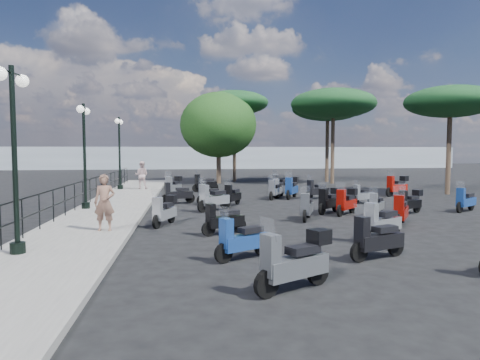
{
  "coord_description": "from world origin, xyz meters",
  "views": [
    {
      "loc": [
        -3.31,
        -16.93,
        2.56
      ],
      "look_at": [
        -0.93,
        2.38,
        1.2
      ],
      "focal_mm": 32.0,
      "sensor_mm": 36.0,
      "label": 1
    }
  ],
  "objects": [
    {
      "name": "pine_1",
      "position": [
        7.88,
        16.42,
        5.87
      ],
      "size": [
        5.71,
        5.71,
        6.89
      ],
      "color": "#38281E",
      "rests_on": "ground"
    },
    {
      "name": "scooter_20",
      "position": [
        5.55,
        -0.85,
        0.47
      ],
      "size": [
        1.42,
        0.96,
        1.25
      ],
      "rotation": [
        0.0,
        0.0,
        2.11
      ],
      "color": "black",
      "rests_on": "ground"
    },
    {
      "name": "pine_0",
      "position": [
        7.71,
        14.63,
        6.06
      ],
      "size": [
        6.45,
        6.45,
        7.21
      ],
      "color": "#38281E",
      "rests_on": "ground"
    },
    {
      "name": "scooter_0",
      "position": [
        -1.39,
        -9.49,
        0.53
      ],
      "size": [
        1.61,
        1.05,
        1.41
      ],
      "rotation": [
        0.0,
        0.0,
        2.08
      ],
      "color": "black",
      "rests_on": "ground"
    },
    {
      "name": "scooter_15",
      "position": [
        2.94,
        -0.77,
        0.5
      ],
      "size": [
        1.27,
        1.33,
        1.34
      ],
      "rotation": [
        0.0,
        0.0,
        2.38
      ],
      "color": "black",
      "rests_on": "ground"
    },
    {
      "name": "scooter_7",
      "position": [
        -2.24,
        -4.11,
        0.43
      ],
      "size": [
        1.43,
        0.85,
        1.24
      ],
      "rotation": [
        0.0,
        0.0,
        2.04
      ],
      "color": "black",
      "rests_on": "ground"
    },
    {
      "name": "distant_hills",
      "position": [
        0.0,
        45.0,
        1.5
      ],
      "size": [
        70.0,
        8.0,
        3.0
      ],
      "primitive_type": "cube",
      "color": "gray",
      "rests_on": "ground"
    },
    {
      "name": "broadleaf_tree",
      "position": [
        -0.91,
        16.04,
        4.49
      ],
      "size": [
        5.89,
        5.89,
        7.0
      ],
      "color": "#38281E",
      "rests_on": "ground"
    },
    {
      "name": "scooter_19",
      "position": [
        3.84,
        -3.38,
        0.48
      ],
      "size": [
        1.08,
        1.51,
        1.39
      ],
      "rotation": [
        0.0,
        0.0,
        2.55
      ],
      "color": "black",
      "rests_on": "ground"
    },
    {
      "name": "sidewalk",
      "position": [
        -6.5,
        3.0,
        0.07
      ],
      "size": [
        3.0,
        30.0,
        0.15
      ],
      "primitive_type": "cube",
      "color": "slate",
      "rests_on": "ground"
    },
    {
      "name": "scooter_14",
      "position": [
        2.4,
        -0.27,
        0.5
      ],
      "size": [
        1.29,
        1.28,
        1.32
      ],
      "rotation": [
        0.0,
        0.0,
        2.35
      ],
      "color": "black",
      "rests_on": "ground"
    },
    {
      "name": "scooter_17",
      "position": [
        2.18,
        5.12,
        0.55
      ],
      "size": [
        1.06,
        1.68,
        1.46
      ],
      "rotation": [
        0.0,
        0.0,
        2.65
      ],
      "color": "black",
      "rests_on": "ground"
    },
    {
      "name": "scooter_28",
      "position": [
        5.01,
        2.5,
        0.41
      ],
      "size": [
        1.38,
        0.78,
        1.18
      ],
      "rotation": [
        0.0,
        0.0,
        2.01
      ],
      "color": "black",
      "rests_on": "ground"
    },
    {
      "name": "pine_3",
      "position": [
        11.69,
        6.12,
        5.31
      ],
      "size": [
        5.16,
        5.16,
        6.23
      ],
      "color": "#38281E",
      "rests_on": "ground"
    },
    {
      "name": "scooter_21",
      "position": [
        3.98,
        -1.22,
        0.41
      ],
      "size": [
        1.01,
        1.2,
        1.18
      ],
      "rotation": [
        0.0,
        0.0,
        2.46
      ],
      "color": "black",
      "rests_on": "ground"
    },
    {
      "name": "woman",
      "position": [
        -5.77,
        -3.86,
        1.0
      ],
      "size": [
        0.65,
        0.45,
        1.7
      ],
      "primitive_type": "imported",
      "rotation": [
        0.0,
        0.0,
        -0.07
      ],
      "color": "brown",
      "rests_on": "sidewalk"
    },
    {
      "name": "scooter_22",
      "position": [
        3.43,
        4.73,
        0.45
      ],
      "size": [
        1.5,
        0.9,
        1.3
      ],
      "rotation": [
        0.0,
        0.0,
        2.04
      ],
      "color": "black",
      "rests_on": "ground"
    },
    {
      "name": "scooter_11",
      "position": [
        -2.25,
        9.43,
        0.48
      ],
      "size": [
        1.65,
        0.87,
        1.38
      ],
      "rotation": [
        0.0,
        0.0,
        1.96
      ],
      "color": "black",
      "rests_on": "ground"
    },
    {
      "name": "scooter_5",
      "position": [
        -4.09,
        7.18,
        0.53
      ],
      "size": [
        0.94,
        1.67,
        1.41
      ],
      "rotation": [
        0.0,
        0.0,
        2.73
      ],
      "color": "black",
      "rests_on": "ground"
    },
    {
      "name": "lamp_post_1",
      "position": [
        -7.5,
        1.29,
        2.61
      ],
      "size": [
        0.34,
        1.27,
        4.31
      ],
      "rotation": [
        0.0,
        0.0,
        -0.01
      ],
      "color": "black",
      "rests_on": "sidewalk"
    },
    {
      "name": "scooter_6",
      "position": [
        1.09,
        -7.51,
        0.46
      ],
      "size": [
        1.59,
        0.82,
        1.33
      ],
      "rotation": [
        0.0,
        0.0,
        1.95
      ],
      "color": "black",
      "rests_on": "ground"
    },
    {
      "name": "scooter_31",
      "position": [
        1.2,
        4.84,
        0.46
      ],
      "size": [
        0.94,
        1.51,
        1.32
      ],
      "rotation": [
        0.0,
        0.0,
        2.64
      ],
      "color": "black",
      "rests_on": "ground"
    },
    {
      "name": "scooter_29",
      "position": [
        8.32,
        5.61,
        0.55
      ],
      "size": [
        1.67,
        1.06,
        1.46
      ],
      "rotation": [
        0.0,
        0.0,
        2.06
      ],
      "color": "black",
      "rests_on": "ground"
    },
    {
      "name": "scooter_3",
      "position": [
        -2.29,
        3.38,
        0.43
      ],
      "size": [
        1.27,
        1.05,
        1.24
      ],
      "rotation": [
        0.0,
        0.0,
        2.25
      ],
      "color": "black",
      "rests_on": "ground"
    },
    {
      "name": "scooter_1",
      "position": [
        -2.04,
        -7.15,
        0.45
      ],
      "size": [
        1.45,
        0.96,
        1.3
      ],
      "rotation": [
        0.0,
        0.0,
        2.11
      ],
      "color": "black",
      "rests_on": "ground"
    },
    {
      "name": "railing",
      "position": [
        -7.8,
        2.8,
        0.9
      ],
      "size": [
        0.04,
        26.04,
        1.1
      ],
      "color": "black",
      "rests_on": "sidewalk"
    },
    {
      "name": "scooter_2",
      "position": [
        -4.09,
        -2.34,
        0.49
      ],
      "size": [
        0.83,
        1.55,
        1.3
      ],
      "rotation": [
        0.0,
        0.0,
        2.76
      ],
      "color": "black",
      "rests_on": "ground"
    },
    {
      "name": "pedestrian_far",
      "position": [
        -6.14,
        10.19,
        1.01
      ],
      "size": [
        0.92,
        0.76,
        1.72
      ],
      "primitive_type": "imported",
      "rotation": [
        0.0,
        0.0,
        3.0
      ],
      "color": "#C4A5A5",
      "rests_on": "sidewalk"
    },
    {
      "name": "scooter_13",
      "position": [
        2.14,
        -5.52,
        0.49
      ],
      "size": [
        1.55,
        1.08,
        1.42
      ],
      "rotation": [
        0.0,
        0.0,
        2.14
      ],
      "color": "black",
      "rests_on": "ground"
    },
    {
      "name": "scooter_27",
      "position": [
        8.15,
        -0.57,
        0.45
      ],
      "size": [
        1.42,
        1.01,
        1.3
      ],
      "rotation": [
        0.0,
        0.0,
        2.16
      ],
      "color": "black",
      "rests_on": "ground"
    },
    {
      "name": "scooter_8",
      "position": [
        1.02,
        -1.83,
        0.45
      ],
      "size": [
        0.82,
        1.55,
        1.31
      ],
      "rotation": [
        0.0,
        0.0,
        2.75
      ],
      "color": "black",
      "rests_on": "ground"
    },
    {
      "name": "lamp_post_2",
      "position": [
        -7.46,
        10.2,
        2.68
      ],
      "size": [
        0.36,
        1.31,
        4.44
      ],
      "rotation": [
        0.0,
        0.0,
        -0.04
      ],
      "color": "black",
      "rests_on": "sidewalk"
    },
    {
      "name": "ground",
      "position": [
        0.0,
        0.0,
        0.0
      ],
      "size": [
        120.0,
        120.0,
        0.0
      ],
      "primitive_type": "plane",
      "color": "black",
      "rests_on": "ground"
    },
    {
      "name": "lamp_post_0",
      "position": [
        -7.26,
        -6.51,
        2.62
      ],
      "size": [
        0.42,
        1.27,
        4.33
      ],
      "rotation": [
        0.0,
        0.0,
        -0.11
      ],
      "color": "black",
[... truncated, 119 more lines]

